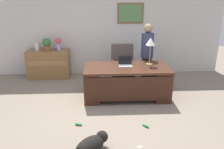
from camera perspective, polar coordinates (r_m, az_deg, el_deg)
name	(u,v)px	position (r m, az deg, el deg)	size (l,w,h in m)	color
ground_plane	(110,112)	(5.18, -0.54, -8.98)	(12.00, 12.00, 0.00)	gray
back_wall	(106,30)	(7.23, -1.39, 10.73)	(7.00, 0.16, 2.70)	silver
desk	(127,81)	(5.70, 3.54, -1.55)	(2.00, 0.99, 0.77)	#422316
credenza	(49,64)	(7.26, -14.91, 2.44)	(1.21, 0.50, 0.82)	olive
armchair	(123,67)	(6.53, 2.55, 1.87)	(0.60, 0.59, 1.09)	#564C47
person_standing	(147,55)	(6.34, 8.37, 4.68)	(0.32, 0.32, 1.67)	#262323
dog_lying	(91,145)	(3.95, -4.96, -16.56)	(0.61, 0.62, 0.30)	black
laptop	(125,63)	(5.70, 3.21, 2.74)	(0.32, 0.22, 0.22)	#B2B5BA
desk_lamp	(150,43)	(5.69, 9.19, 7.40)	(0.22, 0.22, 0.66)	#9E8447
vase_with_flowers	(58,43)	(7.04, -12.74, 7.30)	(0.17, 0.17, 0.37)	#A396D2
vase_empty	(37,47)	(7.20, -17.57, 6.33)	(0.11, 0.11, 0.23)	silver
potted_plant	(47,44)	(7.11, -15.38, 7.10)	(0.24, 0.24, 0.36)	brown
dog_toy_ball	(140,149)	(4.05, 6.68, -17.34)	(0.11, 0.11, 0.11)	beige
dog_toy_bone	(146,126)	(4.71, 8.06, -12.03)	(0.16, 0.05, 0.05)	green
dog_toy_plush	(79,124)	(4.75, -8.03, -11.71)	(0.16, 0.05, 0.05)	green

